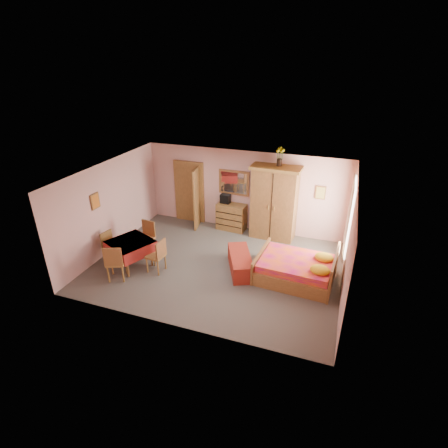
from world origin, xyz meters
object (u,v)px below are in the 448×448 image
at_px(bed, 296,263).
at_px(chair_east, 156,255).
at_px(chair_north, 145,238).
at_px(bench, 240,262).
at_px(wall_mirror, 234,183).
at_px(floor_lamp, 254,203).
at_px(chair_south, 116,261).
at_px(stereo, 225,199).
at_px(wardrobe, 274,203).
at_px(sunflower_vase, 280,156).
at_px(chair_west, 112,247).
at_px(chest_of_drawers, 231,217).
at_px(dining_table, 132,254).

bearing_deg(bed, chair_east, -162.57).
distance_m(chair_north, chair_east, 1.02).
xyz_separation_m(bench, chair_east, (-2.09, -0.77, 0.23)).
bearing_deg(wall_mirror, chair_north, -122.80).
bearing_deg(bed, floor_lamp, 131.09).
bearing_deg(chair_south, bed, -1.97).
xyz_separation_m(stereo, chair_east, (-0.86, -3.08, -0.56)).
height_order(wardrobe, sunflower_vase, sunflower_vase).
height_order(floor_lamp, wardrobe, wardrobe).
height_order(wall_mirror, floor_lamp, floor_lamp).
bearing_deg(chair_west, stereo, 154.06).
bearing_deg(chair_west, floor_lamp, 144.17).
distance_m(chest_of_drawers, chair_north, 2.95).
relative_size(floor_lamp, dining_table, 1.93).
bearing_deg(chair_east, bed, -71.32).
bearing_deg(chair_south, sunflower_vase, 26.54).
relative_size(floor_lamp, sunflower_vase, 3.57).
height_order(floor_lamp, chair_south, floor_lamp).
relative_size(floor_lamp, chair_south, 1.99).
relative_size(wardrobe, chair_east, 2.47).
bearing_deg(sunflower_vase, chair_south, -132.17).
relative_size(sunflower_vase, chair_east, 0.60).
distance_m(floor_lamp, chair_north, 3.54).
height_order(wardrobe, chair_east, wardrobe).
height_order(stereo, chair_east, stereo).
bearing_deg(chest_of_drawers, wall_mirror, 94.67).
distance_m(sunflower_vase, chair_south, 5.34).
bearing_deg(bed, chair_north, -174.26).
xyz_separation_m(wall_mirror, wardrobe, (1.39, -0.28, -0.40)).
distance_m(bench, chair_west, 3.54).
height_order(wall_mirror, stereo, wall_mirror).
height_order(chest_of_drawers, chair_north, chair_north).
bearing_deg(bench, chair_north, -178.88).
height_order(wall_mirror, chair_south, wall_mirror).
xyz_separation_m(wall_mirror, sunflower_vase, (1.45, -0.22, 1.03)).
height_order(chair_west, chair_east, chair_east).
height_order(bench, chair_south, chair_south).
bearing_deg(wall_mirror, wardrobe, -8.20).
relative_size(bench, chair_east, 1.51).
height_order(stereo, dining_table, stereo).
bearing_deg(bench, chair_east, -159.86).
relative_size(stereo, chair_north, 0.32).
bearing_deg(wardrobe, chair_east, -127.31).
bearing_deg(sunflower_vase, dining_table, -137.44).
relative_size(stereo, wardrobe, 0.14).
distance_m(chest_of_drawers, chair_west, 3.87).
xyz_separation_m(bench, dining_table, (-2.83, -0.77, 0.14)).
bearing_deg(wardrobe, chest_of_drawers, 179.85).
bearing_deg(wall_mirror, bench, -64.78).
distance_m(wall_mirror, bench, 2.96).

